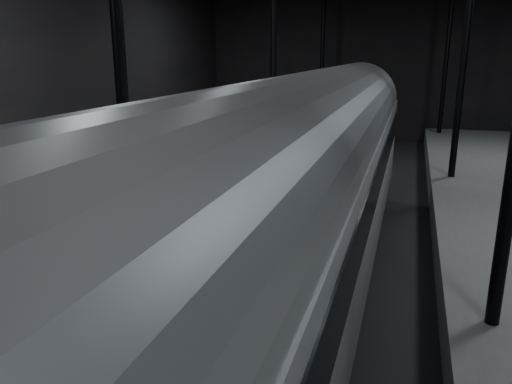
% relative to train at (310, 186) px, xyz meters
% --- Properties ---
extents(ground, '(44.00, 44.00, 0.00)m').
position_rel_train_xyz_m(ground, '(0.00, 2.66, -3.01)').
color(ground, black).
rests_on(ground, ground).
extents(platform_left, '(9.00, 43.80, 1.00)m').
position_rel_train_xyz_m(platform_left, '(-7.50, 2.66, -2.51)').
color(platform_left, '#565654').
rests_on(platform_left, ground).
extents(tactile_strip, '(0.50, 43.80, 0.01)m').
position_rel_train_xyz_m(tactile_strip, '(-3.25, 2.66, -2.01)').
color(tactile_strip, '#846218').
rests_on(tactile_strip, platform_left).
extents(track, '(2.40, 43.00, 0.24)m').
position_rel_train_xyz_m(track, '(0.00, 2.66, -2.95)').
color(track, '#3F3328').
rests_on(track, ground).
extents(train, '(3.03, 20.21, 5.40)m').
position_rel_train_xyz_m(train, '(0.00, 0.00, 0.00)').
color(train, '#9C9EA3').
rests_on(train, ground).
extents(woman, '(0.69, 0.55, 1.63)m').
position_rel_train_xyz_m(woman, '(-5.05, 3.62, -1.20)').
color(woman, tan).
rests_on(woman, platform_left).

